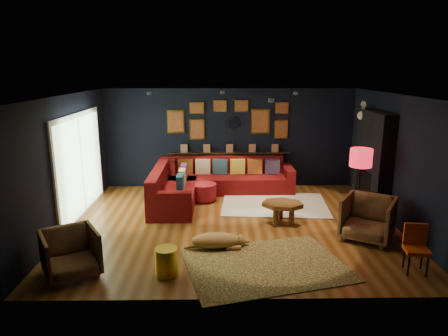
{
  "coord_description": "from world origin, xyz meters",
  "views": [
    {
      "loc": [
        -0.31,
        -7.64,
        3.08
      ],
      "look_at": [
        -0.18,
        0.3,
        1.1
      ],
      "focal_mm": 32.0,
      "sensor_mm": 36.0,
      "label": 1
    }
  ],
  "objects_px": {
    "orange_chair": "(416,244)",
    "armchair_left": "(70,251)",
    "coffee_table": "(283,206)",
    "pouf": "(204,192)",
    "dog": "(215,238)",
    "armchair_right": "(368,216)",
    "sectional": "(206,184)",
    "floor_lamp": "(361,161)",
    "gold_stool": "(167,262)"
  },
  "relations": [
    {
      "from": "dog",
      "to": "orange_chair",
      "type": "bearing_deg",
      "value": -18.55
    },
    {
      "from": "armchair_right",
      "to": "pouf",
      "type": "bearing_deg",
      "value": 176.02
    },
    {
      "from": "pouf",
      "to": "dog",
      "type": "relative_size",
      "value": 0.5
    },
    {
      "from": "sectional",
      "to": "orange_chair",
      "type": "distance_m",
      "value": 5.07
    },
    {
      "from": "floor_lamp",
      "to": "pouf",
      "type": "bearing_deg",
      "value": 153.73
    },
    {
      "from": "pouf",
      "to": "orange_chair",
      "type": "xyz_separation_m",
      "value": [
        3.4,
        -3.48,
        0.21
      ]
    },
    {
      "from": "coffee_table",
      "to": "floor_lamp",
      "type": "relative_size",
      "value": 0.6
    },
    {
      "from": "armchair_right",
      "to": "orange_chair",
      "type": "bearing_deg",
      "value": -43.0
    },
    {
      "from": "sectional",
      "to": "orange_chair",
      "type": "height_order",
      "value": "sectional"
    },
    {
      "from": "floor_lamp",
      "to": "coffee_table",
      "type": "bearing_deg",
      "value": 178.36
    },
    {
      "from": "pouf",
      "to": "armchair_right",
      "type": "height_order",
      "value": "armchair_right"
    },
    {
      "from": "armchair_left",
      "to": "gold_stool",
      "type": "height_order",
      "value": "armchair_left"
    },
    {
      "from": "armchair_left",
      "to": "gold_stool",
      "type": "bearing_deg",
      "value": -31.47
    },
    {
      "from": "sectional",
      "to": "armchair_left",
      "type": "height_order",
      "value": "sectional"
    },
    {
      "from": "sectional",
      "to": "orange_chair",
      "type": "xyz_separation_m",
      "value": [
        3.37,
        -3.79,
        0.12
      ]
    },
    {
      "from": "orange_chair",
      "to": "armchair_left",
      "type": "bearing_deg",
      "value": -169.14
    },
    {
      "from": "armchair_right",
      "to": "coffee_table",
      "type": "bearing_deg",
      "value": -175.64
    },
    {
      "from": "orange_chair",
      "to": "floor_lamp",
      "type": "xyz_separation_m",
      "value": [
        -0.26,
        1.93,
        0.88
      ]
    },
    {
      "from": "coffee_table",
      "to": "pouf",
      "type": "xyz_separation_m",
      "value": [
        -1.64,
        1.51,
        -0.15
      ]
    },
    {
      "from": "pouf",
      "to": "armchair_left",
      "type": "height_order",
      "value": "armchair_left"
    },
    {
      "from": "armchair_left",
      "to": "armchair_right",
      "type": "height_order",
      "value": "armchair_right"
    },
    {
      "from": "pouf",
      "to": "armchair_right",
      "type": "relative_size",
      "value": 0.66
    },
    {
      "from": "armchair_left",
      "to": "orange_chair",
      "type": "xyz_separation_m",
      "value": [
        5.31,
        0.07,
        0.04
      ]
    },
    {
      "from": "armchair_right",
      "to": "floor_lamp",
      "type": "relative_size",
      "value": 0.57
    },
    {
      "from": "sectional",
      "to": "coffee_table",
      "type": "height_order",
      "value": "sectional"
    },
    {
      "from": "gold_stool",
      "to": "dog",
      "type": "relative_size",
      "value": 0.38
    },
    {
      "from": "coffee_table",
      "to": "pouf",
      "type": "distance_m",
      "value": 2.23
    },
    {
      "from": "coffee_table",
      "to": "floor_lamp",
      "type": "xyz_separation_m",
      "value": [
        1.5,
        -0.04,
        0.94
      ]
    },
    {
      "from": "pouf",
      "to": "floor_lamp",
      "type": "xyz_separation_m",
      "value": [
        3.14,
        -1.55,
        1.09
      ]
    },
    {
      "from": "armchair_left",
      "to": "armchair_right",
      "type": "xyz_separation_m",
      "value": [
        5.0,
        1.27,
        0.05
      ]
    },
    {
      "from": "sectional",
      "to": "gold_stool",
      "type": "relative_size",
      "value": 7.78
    },
    {
      "from": "pouf",
      "to": "dog",
      "type": "distance_m",
      "value": 2.65
    },
    {
      "from": "armchair_left",
      "to": "gold_stool",
      "type": "xyz_separation_m",
      "value": [
        1.45,
        -0.01,
        -0.18
      ]
    },
    {
      "from": "armchair_left",
      "to": "orange_chair",
      "type": "bearing_deg",
      "value": -30.35
    },
    {
      "from": "sectional",
      "to": "armchair_left",
      "type": "relative_size",
      "value": 4.27
    },
    {
      "from": "sectional",
      "to": "dog",
      "type": "bearing_deg",
      "value": -84.98
    },
    {
      "from": "gold_stool",
      "to": "dog",
      "type": "height_order",
      "value": "gold_stool"
    },
    {
      "from": "coffee_table",
      "to": "armchair_right",
      "type": "xyz_separation_m",
      "value": [
        1.45,
        -0.77,
        0.07
      ]
    },
    {
      "from": "armchair_left",
      "to": "orange_chair",
      "type": "height_order",
      "value": "armchair_left"
    },
    {
      "from": "sectional",
      "to": "gold_stool",
      "type": "bearing_deg",
      "value": -97.13
    },
    {
      "from": "gold_stool",
      "to": "armchair_right",
      "type": "bearing_deg",
      "value": 19.8
    },
    {
      "from": "pouf",
      "to": "sectional",
      "type": "bearing_deg",
      "value": 85.19
    },
    {
      "from": "pouf",
      "to": "gold_stool",
      "type": "relative_size",
      "value": 1.34
    },
    {
      "from": "coffee_table",
      "to": "armchair_left",
      "type": "bearing_deg",
      "value": -150.08
    },
    {
      "from": "gold_stool",
      "to": "orange_chair",
      "type": "bearing_deg",
      "value": 1.2
    },
    {
      "from": "armchair_right",
      "to": "gold_stool",
      "type": "relative_size",
      "value": 2.03
    },
    {
      "from": "sectional",
      "to": "gold_stool",
      "type": "height_order",
      "value": "sectional"
    },
    {
      "from": "pouf",
      "to": "gold_stool",
      "type": "xyz_separation_m",
      "value": [
        -0.46,
        -3.56,
        -0.01
      ]
    },
    {
      "from": "gold_stool",
      "to": "coffee_table",
      "type": "bearing_deg",
      "value": 44.36
    },
    {
      "from": "orange_chair",
      "to": "floor_lamp",
      "type": "distance_m",
      "value": 2.13
    }
  ]
}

